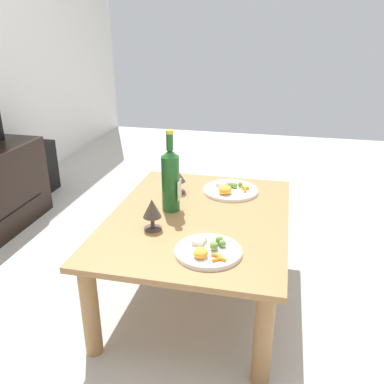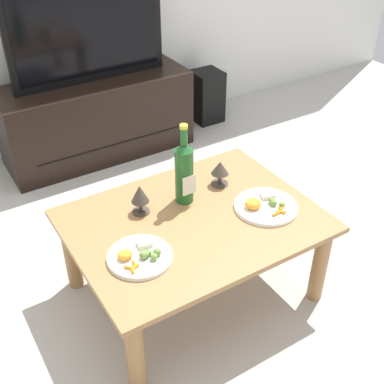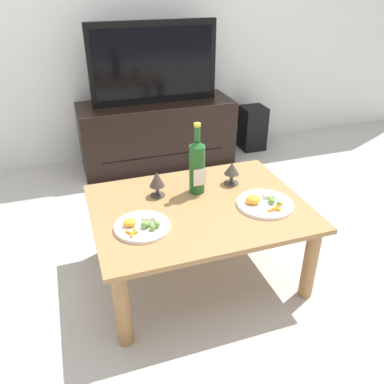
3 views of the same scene
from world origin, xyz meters
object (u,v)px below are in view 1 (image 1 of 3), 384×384
Objects in this scene: dining_table at (199,230)px; goblet_left at (152,210)px; floor_speaker at (39,167)px; goblet_right at (177,177)px; dinner_plate_right at (230,190)px; wine_bottle at (171,178)px; dinner_plate_left at (208,250)px.

dining_table is 7.64× the size of goblet_left.
dining_table is 2.69× the size of floor_speaker.
goblet_right is 0.28m from dinner_plate_right.
dining_table is at bearing -43.71° from goblet_left.
dining_table is 1.83m from floor_speaker.
dinner_plate_right is (0.27, -0.24, -0.14)m from wine_bottle.
dining_table is 4.09× the size of dinner_plate_left.
wine_bottle is at bearing -126.49° from floor_speaker.
dinner_plate_left is 0.91× the size of dinner_plate_right.
goblet_left is 0.55m from dinner_plate_right.
dining_table is 0.29m from goblet_left.
dinner_plate_right is at bearing -18.01° from dining_table.
wine_bottle is 1.47× the size of dinner_plate_left.
dinner_plate_left is (-0.31, -0.10, 0.08)m from dining_table.
goblet_right reaches higher than dining_table.
dinner_plate_left is (-1.36, -1.59, 0.25)m from floor_speaker.
floor_speaker is 1.03× the size of wine_bottle.
dining_table is 0.27m from wine_bottle.
floor_speaker is at bearing 65.00° from dinner_plate_right.
dining_table is at bearing 18.28° from dinner_plate_left.
dinner_plate_left reaches higher than dining_table.
wine_bottle is 0.39m from dinner_plate_right.
floor_speaker is 1.77m from dinner_plate_right.
goblet_right is (0.25, 0.16, 0.15)m from dining_table.
dining_table is at bearing -146.49° from goblet_right.
dinner_plate_right is at bearing -28.78° from goblet_left.
dining_table reaches higher than floor_speaker.
wine_bottle is 0.22m from goblet_left.
goblet_right reaches higher than floor_speaker.
floor_speaker is 1.83m from goblet_left.
dinner_plate_right is at bearing -76.58° from goblet_right.
dining_table is 2.78× the size of wine_bottle.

